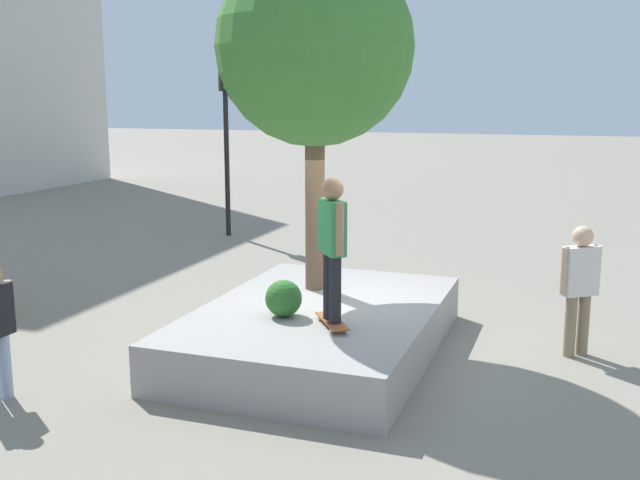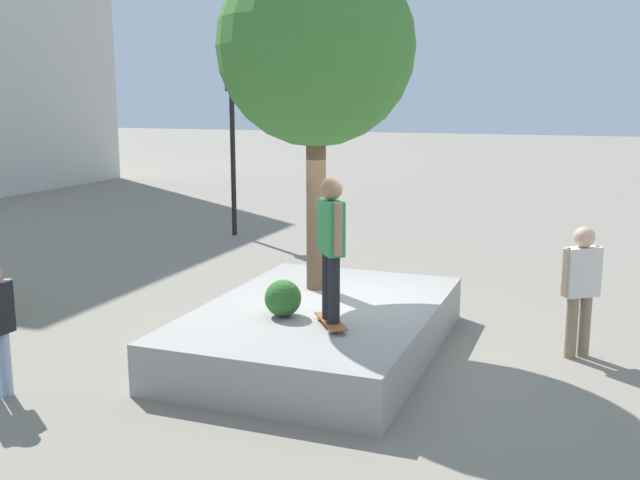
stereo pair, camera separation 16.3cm
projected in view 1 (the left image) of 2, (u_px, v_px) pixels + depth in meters
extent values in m
plane|color=gray|center=(347.00, 344.00, 10.23)|extent=(120.00, 120.00, 0.00)
cube|color=gray|center=(320.00, 329.00, 9.90)|extent=(4.45, 2.97, 0.62)
cylinder|color=brown|center=(315.00, 198.00, 10.51)|extent=(0.28, 0.28, 2.66)
sphere|color=#3D7A33|center=(315.00, 47.00, 10.11)|extent=(2.73, 2.73, 2.73)
sphere|color=#2D6628|center=(284.00, 298.00, 9.35)|extent=(0.47, 0.47, 0.47)
cube|color=brown|center=(332.00, 321.00, 8.98)|extent=(0.77, 0.63, 0.02)
sphere|color=beige|center=(345.00, 330.00, 8.76)|extent=(0.06, 0.06, 0.06)
sphere|color=beige|center=(331.00, 331.00, 8.72)|extent=(0.06, 0.06, 0.06)
sphere|color=beige|center=(333.00, 317.00, 9.25)|extent=(0.06, 0.06, 0.06)
sphere|color=beige|center=(320.00, 318.00, 9.20)|extent=(0.06, 0.06, 0.06)
cylinder|color=black|center=(329.00, 286.00, 8.99)|extent=(0.15, 0.15, 0.83)
cylinder|color=black|center=(335.00, 289.00, 8.81)|extent=(0.15, 0.15, 0.83)
cube|color=#338C4C|center=(332.00, 227.00, 8.76)|extent=(0.49, 0.45, 0.65)
cylinder|color=#9E7251|center=(325.00, 223.00, 8.98)|extent=(0.10, 0.10, 0.61)
cylinder|color=#9E7251|center=(340.00, 229.00, 8.53)|extent=(0.10, 0.10, 0.61)
sphere|color=#9E7251|center=(332.00, 189.00, 8.67)|extent=(0.27, 0.27, 0.27)
cylinder|color=black|center=(227.00, 165.00, 17.95)|extent=(0.12, 0.12, 3.49)
cube|color=black|center=(225.00, 73.00, 17.54)|extent=(0.36, 0.37, 0.85)
sphere|color=red|center=(226.00, 62.00, 17.35)|extent=(0.14, 0.14, 0.14)
sphere|color=gold|center=(226.00, 74.00, 17.40)|extent=(0.14, 0.14, 0.14)
sphere|color=green|center=(226.00, 86.00, 17.46)|extent=(0.14, 0.14, 0.14)
cylinder|color=#8C9EB7|center=(5.00, 366.00, 8.35)|extent=(0.14, 0.14, 0.75)
cylinder|color=#9E7251|center=(9.00, 304.00, 8.34)|extent=(0.09, 0.09, 0.56)
cylinder|color=#847056|center=(570.00, 326.00, 9.69)|extent=(0.15, 0.15, 0.83)
cylinder|color=#847056|center=(583.00, 325.00, 9.74)|extent=(0.15, 0.15, 0.83)
cube|color=silver|center=(581.00, 271.00, 9.57)|extent=(0.44, 0.49, 0.65)
cylinder|color=#D8AD8C|center=(564.00, 271.00, 9.50)|extent=(0.10, 0.10, 0.61)
cylinder|color=#D8AD8C|center=(597.00, 268.00, 9.64)|extent=(0.10, 0.10, 0.61)
sphere|color=#D8AD8C|center=(583.00, 236.00, 9.49)|extent=(0.27, 0.27, 0.27)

